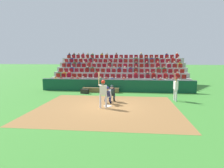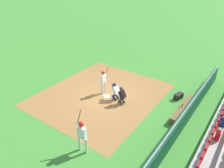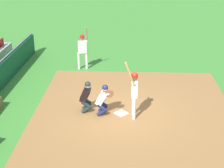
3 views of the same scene
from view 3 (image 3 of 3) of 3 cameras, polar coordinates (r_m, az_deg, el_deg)
The scene contains 7 objects.
ground_plane at distance 13.40m, azimuth 1.56°, elevation -4.93°, with size 160.00×160.00×0.00m, color #3F8832.
infield_dirt_patch at distance 13.39m, azimuth 3.70°, elevation -4.98°, with size 9.07×7.85×0.01m, color olive.
home_plate_marker at distance 13.39m, azimuth 1.56°, elevation -4.87°, with size 0.44×0.44×0.02m, color white.
batter_at_plate at distance 12.67m, azimuth 3.71°, elevation -0.93°, with size 0.62×0.50×2.33m.
catcher_crouching at distance 13.02m, azimuth -1.49°, elevation -2.32°, with size 0.48×0.71×1.27m.
home_plate_umpire at distance 13.30m, azimuth -4.33°, elevation -1.85°, with size 0.48×0.48×1.29m.
on_deck_batter at distance 17.60m, azimuth -4.94°, elevation 6.06°, with size 0.49×0.59×2.30m.
Camera 3 is at (11.81, 0.43, 6.31)m, focal length 54.80 mm.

